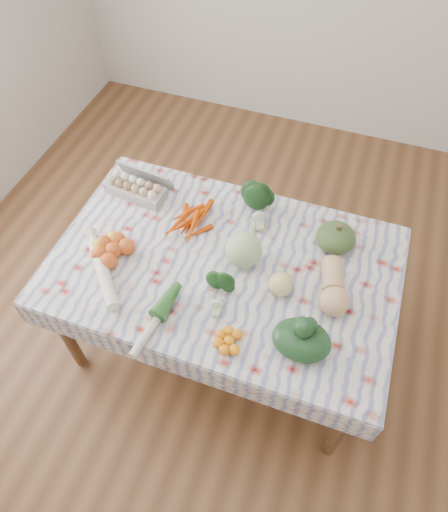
{
  "coord_description": "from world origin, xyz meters",
  "views": [
    {
      "loc": [
        0.43,
        -1.23,
        2.54
      ],
      "look_at": [
        0.0,
        0.0,
        0.82
      ],
      "focal_mm": 32.0,
      "sensor_mm": 36.0,
      "label": 1
    }
  ],
  "objects": [
    {
      "name": "cabbage",
      "position": [
        0.08,
        0.05,
        0.85
      ],
      "size": [
        0.21,
        0.21,
        0.17
      ],
      "primitive_type": "sphere",
      "rotation": [
        0.0,
        0.0,
        -0.26
      ],
      "color": "#ACC988",
      "rests_on": "tablecloth"
    },
    {
      "name": "kale_bunch",
      "position": [
        0.06,
        0.35,
        0.84
      ],
      "size": [
        0.23,
        0.21,
        0.16
      ],
      "primitive_type": "ellipsoid",
      "rotation": [
        0.0,
        0.0,
        0.36
      ],
      "color": "#143716",
      "rests_on": "tablecloth"
    },
    {
      "name": "daikon",
      "position": [
        -0.51,
        -0.26,
        0.79
      ],
      "size": [
        0.33,
        0.36,
        0.06
      ],
      "primitive_type": "cylinder",
      "rotation": [
        1.57,
        0.0,
        0.73
      ],
      "color": "white",
      "rests_on": "tablecloth"
    },
    {
      "name": "dining_table",
      "position": [
        0.0,
        0.0,
        0.68
      ],
      "size": [
        1.6,
        1.0,
        0.75
      ],
      "color": "brown",
      "rests_on": "ground"
    },
    {
      "name": "spinach_bag",
      "position": [
        0.45,
        -0.3,
        0.82
      ],
      "size": [
        0.26,
        0.21,
        0.11
      ],
      "primitive_type": "ellipsoid",
      "rotation": [
        0.0,
        0.0,
        0.03
      ],
      "color": "black",
      "rests_on": "tablecloth"
    },
    {
      "name": "orange_cluster",
      "position": [
        -0.52,
        -0.13,
        0.81
      ],
      "size": [
        0.34,
        0.34,
        0.09
      ],
      "primitive_type": "cube",
      "rotation": [
        0.0,
        0.0,
        -0.36
      ],
      "color": "#D2541B",
      "rests_on": "tablecloth"
    },
    {
      "name": "kabocha_squash",
      "position": [
        0.48,
        0.29,
        0.83
      ],
      "size": [
        0.25,
        0.25,
        0.13
      ],
      "primitive_type": "ellipsoid",
      "rotation": [
        0.0,
        0.0,
        0.38
      ],
      "color": "#3E5A2A",
      "rests_on": "tablecloth"
    },
    {
      "name": "grapefruit",
      "position": [
        0.29,
        -0.07,
        0.82
      ],
      "size": [
        0.15,
        0.15,
        0.11
      ],
      "primitive_type": "sphere",
      "rotation": [
        0.0,
        0.0,
        -0.42
      ],
      "color": "#E1D27C",
      "rests_on": "tablecloth"
    },
    {
      "name": "leek",
      "position": [
        -0.17,
        -0.41,
        0.78
      ],
      "size": [
        0.09,
        0.38,
        0.04
      ],
      "primitive_type": "cylinder",
      "rotation": [
        1.57,
        0.0,
        -0.13
      ],
      "color": "beige",
      "rests_on": "tablecloth"
    },
    {
      "name": "butternut_squash",
      "position": [
        0.52,
        0.0,
        0.83
      ],
      "size": [
        0.2,
        0.31,
        0.13
      ],
      "primitive_type": "ellipsoid",
      "rotation": [
        0.0,
        0.0,
        0.24
      ],
      "color": "tan",
      "rests_on": "tablecloth"
    },
    {
      "name": "ground",
      "position": [
        0.0,
        0.0,
        0.0
      ],
      "size": [
        4.5,
        4.5,
        0.0
      ],
      "primitive_type": "plane",
      "color": "brown",
      "rests_on": "ground"
    },
    {
      "name": "carrot_bunch",
      "position": [
        -0.25,
        0.16,
        0.78
      ],
      "size": [
        0.28,
        0.27,
        0.04
      ],
      "primitive_type": "cube",
      "rotation": [
        0.0,
        0.0,
        -0.2
      ],
      "color": "#CA3C00",
      "rests_on": "tablecloth"
    },
    {
      "name": "mandarin_cluster",
      "position": [
        0.16,
        -0.39,
        0.79
      ],
      "size": [
        0.18,
        0.18,
        0.05
      ],
      "primitive_type": "cube",
      "rotation": [
        0.0,
        0.0,
        0.14
      ],
      "color": "orange",
      "rests_on": "tablecloth"
    },
    {
      "name": "tablecloth",
      "position": [
        0.0,
        0.0,
        0.76
      ],
      "size": [
        1.66,
        1.06,
        0.01
      ],
      "primitive_type": "cube",
      "color": "silver",
      "rests_on": "dining_table"
    },
    {
      "name": "egg_carton",
      "position": [
        -0.6,
        0.28,
        0.81
      ],
      "size": [
        0.34,
        0.17,
        0.09
      ],
      "primitive_type": "cube",
      "rotation": [
        0.0,
        0.0,
        -0.12
      ],
      "color": "#A3A39E",
      "rests_on": "tablecloth"
    },
    {
      "name": "broccoli",
      "position": [
        0.05,
        -0.2,
        0.81
      ],
      "size": [
        0.15,
        0.15,
        0.09
      ],
      "primitive_type": "ellipsoid",
      "rotation": [
        0.0,
        0.0,
        0.18
      ],
      "color": "#154215",
      "rests_on": "tablecloth"
    }
  ]
}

